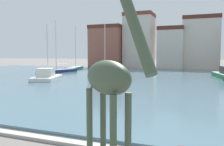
# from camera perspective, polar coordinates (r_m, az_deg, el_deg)

# --- Properties ---
(harbor_water) EXTENTS (81.06, 41.05, 0.25)m
(harbor_water) POSITION_cam_1_polar(r_m,az_deg,el_deg) (28.69, 7.85, -1.55)
(harbor_water) COLOR #476675
(harbor_water) RESTS_ON ground
(quay_edge_coping) EXTENTS (81.06, 0.50, 0.12)m
(quay_edge_coping) POSITION_cam_1_polar(r_m,az_deg,el_deg) (10.02, -21.17, -13.79)
(quay_edge_coping) COLOR #ADA89E
(quay_edge_coping) RESTS_ON ground
(giraffe_statue) EXTENTS (2.50, 1.96, 4.89)m
(giraffe_statue) POSITION_cam_1_polar(r_m,az_deg,el_deg) (5.72, -0.29, -2.14)
(giraffe_statue) COLOR #3D4C38
(giraffe_statue) RESTS_ON ground
(sailboat_white) EXTENTS (4.05, 6.25, 6.60)m
(sailboat_white) POSITION_cam_1_polar(r_m,az_deg,el_deg) (28.02, -15.40, -1.00)
(sailboat_white) COLOR white
(sailboat_white) RESTS_ON ground
(sailboat_yellow) EXTENTS (2.41, 5.94, 8.84)m
(sailboat_yellow) POSITION_cam_1_polar(r_m,az_deg,el_deg) (41.37, -1.78, 1.00)
(sailboat_yellow) COLOR gold
(sailboat_yellow) RESTS_ON ground
(sailboat_teal) EXTENTS (3.67, 8.71, 8.93)m
(sailboat_teal) POSITION_cam_1_polar(r_m,az_deg,el_deg) (48.03, -8.80, 1.19)
(sailboat_teal) COLOR teal
(sailboat_teal) RESTS_ON ground
(sailboat_navy) EXTENTS (3.42, 8.04, 8.45)m
(sailboat_navy) POSITION_cam_1_polar(r_m,az_deg,el_deg) (38.34, -13.64, 0.31)
(sailboat_navy) COLOR navy
(sailboat_navy) RESTS_ON ground
(townhouse_corner_house) EXTENTS (7.43, 6.51, 9.70)m
(townhouse_corner_house) POSITION_cam_1_polar(r_m,az_deg,el_deg) (54.29, -0.99, 6.37)
(townhouse_corner_house) COLOR #8E5142
(townhouse_corner_house) RESTS_ON ground
(townhouse_tall_gabled) EXTENTS (6.35, 6.11, 12.32)m
(townhouse_tall_gabled) POSITION_cam_1_polar(r_m,az_deg,el_deg) (53.76, 6.66, 7.76)
(townhouse_tall_gabled) COLOR beige
(townhouse_tall_gabled) RESTS_ON ground
(townhouse_end_terrace) EXTENTS (5.32, 5.80, 8.95)m
(townhouse_end_terrace) POSITION_cam_1_polar(r_m,az_deg,el_deg) (51.82, 14.22, 5.90)
(townhouse_end_terrace) COLOR beige
(townhouse_end_terrace) RESTS_ON ground
(townhouse_wide_warehouse) EXTENTS (7.37, 5.96, 11.04)m
(townhouse_wide_warehouse) POSITION_cam_1_polar(r_m,az_deg,el_deg) (52.86, 20.89, 6.85)
(townhouse_wide_warehouse) COLOR beige
(townhouse_wide_warehouse) RESTS_ON ground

